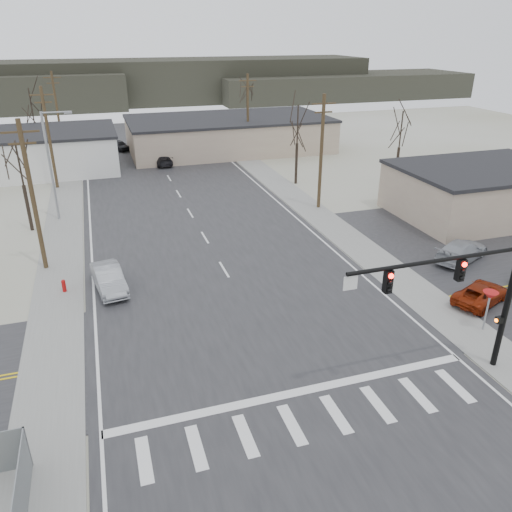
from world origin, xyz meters
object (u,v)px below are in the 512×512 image
at_px(sedan_crossing, 109,279).
at_px(car_far_a, 161,159).
at_px(fire_hydrant, 64,286).
at_px(car_far_b, 119,145).
at_px(car_parked_silver, 462,251).
at_px(car_parked_dark_b, 453,206).
at_px(traffic_signal_mast, 478,285).
at_px(car_parked_red, 481,294).

relative_size(sedan_crossing, car_far_a, 0.97).
distance_m(fire_hydrant, car_far_a, 31.96).
bearing_deg(car_far_b, car_parked_silver, -88.64).
xyz_separation_m(car_far_b, car_parked_dark_b, (26.18, -35.23, 0.06)).
height_order(sedan_crossing, car_parked_dark_b, sedan_crossing).
bearing_deg(fire_hydrant, car_parked_silver, -7.72).
distance_m(fire_hydrant, sedan_crossing, 2.78).
xyz_separation_m(sedan_crossing, car_far_b, (3.34, 40.54, -0.09)).
distance_m(traffic_signal_mast, car_parked_red, 8.59).
bearing_deg(car_parked_dark_b, car_far_a, 39.16).
height_order(sedan_crossing, car_far_b, sedan_crossing).
relative_size(sedan_crossing, car_parked_red, 1.07).
relative_size(sedan_crossing, car_parked_silver, 0.91).
bearing_deg(car_parked_silver, car_far_b, -0.46).
bearing_deg(car_parked_dark_b, car_parked_silver, 143.90).
xyz_separation_m(fire_hydrant, car_parked_dark_b, (32.23, 4.76, 0.31)).
relative_size(car_far_a, car_parked_dark_b, 1.05).
height_order(fire_hydrant, car_parked_red, car_parked_red).
height_order(car_far_a, car_parked_red, car_far_a).
height_order(traffic_signal_mast, car_far_a, traffic_signal_mast).
bearing_deg(car_parked_silver, traffic_signal_mast, 116.11).
bearing_deg(car_parked_red, fire_hydrant, 45.96).
bearing_deg(sedan_crossing, car_parked_silver, -15.77).
bearing_deg(car_parked_dark_b, sedan_crossing, 98.65).
xyz_separation_m(car_parked_red, car_parked_dark_b, (8.64, 13.76, 0.14)).
xyz_separation_m(car_parked_dark_b, car_parked_silver, (-5.75, -8.35, -0.01)).
height_order(car_parked_dark_b, car_parked_silver, car_parked_dark_b).
relative_size(traffic_signal_mast, sedan_crossing, 1.99).
distance_m(sedan_crossing, car_far_b, 40.68).
bearing_deg(car_far_b, fire_hydrant, -122.35).
bearing_deg(traffic_signal_mast, sedan_crossing, 138.43).
bearing_deg(car_far_b, car_parked_dark_b, -77.14).
bearing_deg(car_far_a, car_parked_silver, 108.21).
relative_size(car_far_b, car_parked_red, 0.91).
bearing_deg(car_parked_dark_b, fire_hydrant, 96.86).
distance_m(fire_hydrant, car_parked_silver, 26.72).
xyz_separation_m(fire_hydrant, car_parked_red, (23.59, -9.00, 0.17)).
distance_m(traffic_signal_mast, car_parked_silver, 14.09).
relative_size(car_far_a, car_parked_red, 1.10).
xyz_separation_m(traffic_signal_mast, sedan_crossing, (-15.39, 13.65, -3.89)).
distance_m(fire_hydrant, car_parked_dark_b, 32.58).
distance_m(car_far_a, car_far_b, 10.62).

